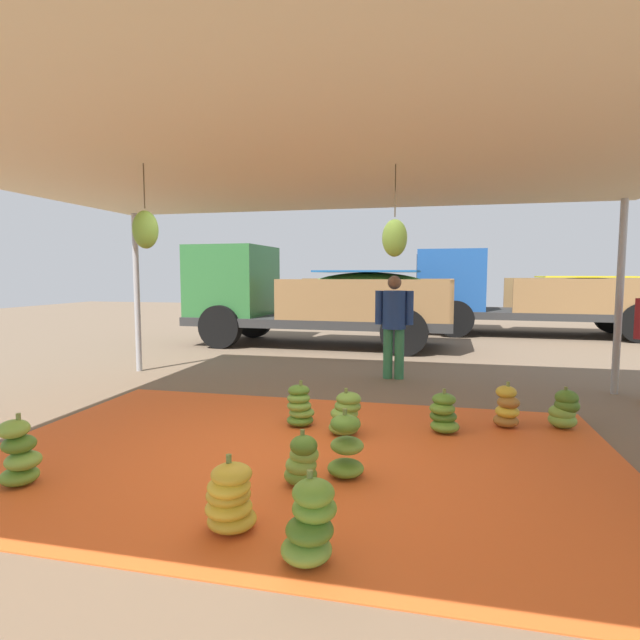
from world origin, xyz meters
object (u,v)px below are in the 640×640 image
object	(u,v)px
banana_bunch_1	(311,523)
worker_1	(394,319)
banana_bunch_0	(564,410)
banana_bunch_7	(230,499)
banana_bunch_2	(346,449)
cargo_truck_far	(524,293)
banana_bunch_9	(300,407)
banana_bunch_8	(302,461)
cargo_truck_main	(309,296)
banana_bunch_5	(444,414)
banana_bunch_6	(507,408)
banana_bunch_4	(19,455)
banana_bunch_3	(346,415)

from	to	relation	value
banana_bunch_1	worker_1	bearing A→B (deg)	89.15
banana_bunch_0	banana_bunch_7	world-z (taller)	banana_bunch_7
banana_bunch_2	banana_bunch_7	bearing A→B (deg)	-120.55
cargo_truck_far	worker_1	size ratio (longest dim) A/B	3.94
banana_bunch_9	banana_bunch_0	bearing A→B (deg)	10.95
banana_bunch_8	cargo_truck_main	xyz separation A→B (m)	(-1.88, 7.80, 0.99)
banana_bunch_2	banana_bunch_5	xyz separation A→B (m)	(0.82, 1.42, -0.05)
banana_bunch_8	cargo_truck_main	world-z (taller)	cargo_truck_main
banana_bunch_1	cargo_truck_main	size ratio (longest dim) A/B	0.09
banana_bunch_5	worker_1	world-z (taller)	worker_1
banana_bunch_2	banana_bunch_8	distance (m)	0.40
banana_bunch_7	cargo_truck_far	xyz separation A→B (m)	(3.82, 11.92, 0.95)
worker_1	banana_bunch_5	bearing A→B (deg)	-74.57
banana_bunch_6	banana_bunch_1	bearing A→B (deg)	-116.76
banana_bunch_4	cargo_truck_main	xyz separation A→B (m)	(0.33, 8.30, 0.94)
banana_bunch_6	cargo_truck_far	bearing A→B (deg)	79.41
banana_bunch_8	banana_bunch_9	world-z (taller)	banana_bunch_9
banana_bunch_1	banana_bunch_9	distance (m)	2.64
cargo_truck_far	banana_bunch_9	bearing A→B (deg)	-112.43
banana_bunch_5	banana_bunch_6	bearing A→B (deg)	24.97
banana_bunch_5	banana_bunch_9	xyz separation A→B (m)	(-1.57, -0.13, 0.02)
banana_bunch_9	cargo_truck_main	xyz separation A→B (m)	(-1.45, 6.28, 0.97)
banana_bunch_4	banana_bunch_9	bearing A→B (deg)	48.63
banana_bunch_6	banana_bunch_9	xyz separation A→B (m)	(-2.26, -0.45, -0.00)
banana_bunch_3	banana_bunch_5	bearing A→B (deg)	18.83
banana_bunch_5	cargo_truck_far	world-z (taller)	cargo_truck_far
banana_bunch_0	banana_bunch_8	size ratio (longest dim) A/B	1.01
banana_bunch_1	banana_bunch_2	world-z (taller)	banana_bunch_2
banana_bunch_1	banana_bunch_4	world-z (taller)	banana_bunch_4
banana_bunch_0	banana_bunch_6	bearing A→B (deg)	-170.56
banana_bunch_8	banana_bunch_3	bearing A→B (deg)	84.44
banana_bunch_2	cargo_truck_far	xyz separation A→B (m)	(3.22, 10.90, 0.92)
worker_1	banana_bunch_8	bearing A→B (deg)	-95.24
banana_bunch_9	worker_1	size ratio (longest dim) A/B	0.31
banana_bunch_2	banana_bunch_3	size ratio (longest dim) A/B	1.16
cargo_truck_main	banana_bunch_1	bearing A→B (deg)	-75.98
banana_bunch_1	banana_bunch_5	bearing A→B (deg)	72.94
banana_bunch_7	banana_bunch_0	bearing A→B (deg)	46.40
banana_bunch_5	banana_bunch_7	xyz separation A→B (m)	(-1.42, -2.44, 0.02)
banana_bunch_3	banana_bunch_6	world-z (taller)	banana_bunch_6
banana_bunch_3	banana_bunch_4	bearing A→B (deg)	-142.25
banana_bunch_3	banana_bunch_4	distance (m)	2.96
banana_bunch_2	banana_bunch_3	bearing A→B (deg)	99.92
banana_bunch_8	cargo_truck_far	size ratio (longest dim) A/B	0.07
banana_bunch_1	banana_bunch_3	xyz separation A→B (m)	(-0.19, 2.32, -0.02)
banana_bunch_4	banana_bunch_8	size ratio (longest dim) A/B	1.28
banana_bunch_9	worker_1	xyz separation A→B (m)	(0.83, 2.81, 0.76)
cargo_truck_main	cargo_truck_far	xyz separation A→B (m)	(5.42, 3.33, -0.02)
banana_bunch_1	cargo_truck_far	size ratio (longest dim) A/B	0.08
banana_bunch_9	worker_1	world-z (taller)	worker_1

